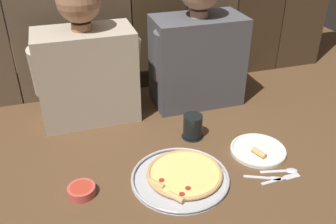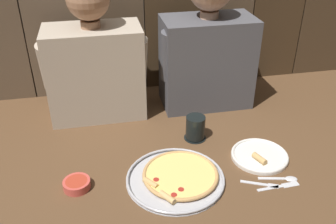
# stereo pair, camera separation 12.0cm
# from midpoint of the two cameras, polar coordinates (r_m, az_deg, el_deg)

# --- Properties ---
(ground_plane) EXTENTS (3.20, 3.20, 0.00)m
(ground_plane) POSITION_cam_midpoint_polar(r_m,az_deg,el_deg) (1.39, -1.10, -8.48)
(ground_plane) COLOR brown
(pizza_tray) EXTENTS (0.35, 0.35, 0.03)m
(pizza_tray) POSITION_cam_midpoint_polar(r_m,az_deg,el_deg) (1.33, -0.46, -9.89)
(pizza_tray) COLOR #B2B2B7
(pizza_tray) RESTS_ON ground
(dinner_plate) EXTENTS (0.22, 0.22, 0.03)m
(dinner_plate) POSITION_cam_midpoint_polar(r_m,az_deg,el_deg) (1.48, 11.39, -5.81)
(dinner_plate) COLOR white
(dinner_plate) RESTS_ON ground
(drinking_glass) EXTENTS (0.09, 0.09, 0.10)m
(drinking_glass) POSITION_cam_midpoint_polar(r_m,az_deg,el_deg) (1.52, 1.56, -2.29)
(drinking_glass) COLOR black
(drinking_glass) RESTS_ON ground
(dipping_bowl) EXTENTS (0.09, 0.09, 0.03)m
(dipping_bowl) POSITION_cam_midpoint_polar(r_m,az_deg,el_deg) (1.31, -15.71, -11.53)
(dipping_bowl) COLOR #CC4C42
(dipping_bowl) RESTS_ON ground
(table_fork) EXTENTS (0.12, 0.07, 0.01)m
(table_fork) POSITION_cam_midpoint_polar(r_m,az_deg,el_deg) (1.37, 12.09, -9.86)
(table_fork) COLOR silver
(table_fork) RESTS_ON ground
(table_knife) EXTENTS (0.16, 0.02, 0.01)m
(table_knife) POSITION_cam_midpoint_polar(r_m,az_deg,el_deg) (1.37, 14.51, -9.96)
(table_knife) COLOR silver
(table_knife) RESTS_ON ground
(table_spoon) EXTENTS (0.14, 0.05, 0.01)m
(table_spoon) POSITION_cam_midpoint_polar(r_m,az_deg,el_deg) (1.41, 15.25, -8.68)
(table_spoon) COLOR silver
(table_spoon) RESTS_ON ground
(diner_left) EXTENTS (0.44, 0.22, 0.61)m
(diner_left) POSITION_cam_midpoint_polar(r_m,az_deg,el_deg) (1.62, -14.58, 7.46)
(diner_left) COLOR #B2A38E
(diner_left) RESTS_ON ground
(diner_right) EXTENTS (0.44, 0.23, 0.63)m
(diner_right) POSITION_cam_midpoint_polar(r_m,az_deg,el_deg) (1.70, 2.55, 10.19)
(diner_right) COLOR #4C4C51
(diner_right) RESTS_ON ground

